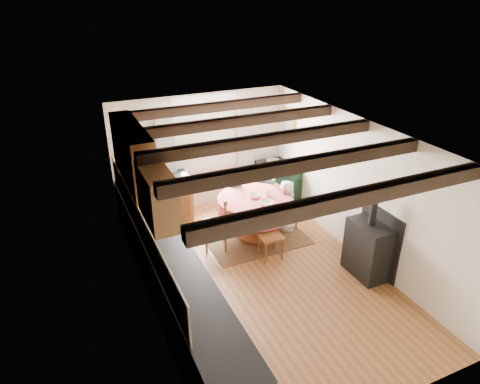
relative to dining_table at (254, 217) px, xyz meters
name	(u,v)px	position (x,y,z in m)	size (l,w,h in m)	color
floor	(260,274)	(-0.43, -1.12, -0.40)	(3.60, 5.50, 0.00)	#97612A
ceiling	(263,134)	(-0.43, -1.12, 2.00)	(3.60, 5.50, 0.00)	white
wall_back	(201,152)	(-0.43, 1.63, 0.80)	(3.60, 0.00, 2.40)	silver
wall_front	(386,329)	(-0.43, -3.87, 0.80)	(3.60, 0.00, 2.40)	silver
wall_left	(144,235)	(-2.23, -1.12, 0.80)	(0.00, 5.50, 2.40)	silver
wall_right	(357,189)	(1.37, -1.12, 0.80)	(0.00, 5.50, 2.40)	silver
beam_a	(352,198)	(-0.43, -3.12, 1.91)	(3.60, 0.16, 0.16)	black
beam_b	(301,165)	(-0.43, -2.12, 1.91)	(3.60, 0.16, 0.16)	black
beam_c	(263,140)	(-0.43, -1.12, 1.91)	(3.60, 0.16, 0.16)	black
beam_d	(235,122)	(-0.43, -0.12, 1.91)	(3.60, 0.16, 0.16)	black
beam_e	(213,107)	(-0.43, 0.88, 1.91)	(3.60, 0.16, 0.16)	black
splash_left	(141,225)	(-2.21, -0.82, 0.80)	(0.02, 4.50, 0.55)	beige
splash_back	(153,160)	(-1.43, 1.61, 0.80)	(1.40, 0.02, 0.55)	beige
base_cabinet_left	(169,275)	(-1.93, -1.12, 0.04)	(0.60, 5.30, 0.88)	brown
base_cabinet_back	(157,201)	(-1.48, 1.33, 0.04)	(1.30, 0.60, 0.88)	brown
worktop_left	(168,249)	(-1.91, -1.12, 0.50)	(0.64, 5.30, 0.04)	black
worktop_back	(156,180)	(-1.48, 1.31, 0.50)	(1.30, 0.64, 0.04)	black
wall_cabinet_glass	(132,154)	(-2.06, 0.08, 1.55)	(0.34, 1.80, 0.90)	brown
wall_cabinet_solid	(157,196)	(-2.06, -1.42, 1.50)	(0.34, 0.90, 0.70)	brown
window_frame	(205,133)	(-0.33, 1.61, 1.20)	(1.34, 0.03, 1.54)	white
window_pane	(205,133)	(-0.33, 1.62, 1.20)	(1.20, 0.01, 1.40)	white
curtain_left	(167,164)	(-1.18, 1.53, 0.70)	(0.35, 0.10, 2.10)	#AAAAAA
curtain_right	(245,152)	(0.52, 1.53, 0.70)	(0.35, 0.10, 2.10)	#AAAAAA
curtain_rod	(206,104)	(-0.33, 1.53, 1.80)	(0.03, 0.03, 2.00)	black
wall_picture	(288,124)	(1.34, 1.18, 1.30)	(0.04, 0.50, 0.60)	gold
wall_plate	(248,123)	(0.62, 1.60, 1.30)	(0.30, 0.30, 0.02)	silver
rug	(254,236)	(0.00, 0.00, -0.40)	(1.84, 1.43, 0.01)	brown
dining_table	(254,217)	(0.00, 0.00, 0.00)	(1.34, 1.34, 0.81)	#BF7366
chair_near	(271,235)	(-0.03, -0.74, 0.05)	(0.39, 0.40, 0.90)	brown
chair_left	(215,222)	(-0.79, -0.06, 0.11)	(0.44, 0.46, 1.03)	brown
chair_right	(286,206)	(0.72, 0.05, 0.05)	(0.39, 0.41, 0.91)	brown
aga_range	(277,185)	(1.04, 1.01, 0.05)	(0.63, 0.97, 0.90)	black
cast_iron_stove	(370,236)	(1.15, -1.80, 0.32)	(0.43, 0.72, 1.45)	black
child_far	(235,199)	(-0.11, 0.61, 0.13)	(0.39, 0.25, 1.06)	#324959
child_right	(286,206)	(0.66, -0.02, 0.11)	(0.50, 0.32, 1.02)	white
bowl_a	(266,203)	(0.08, -0.33, 0.43)	(0.24, 0.24, 0.06)	silver
bowl_b	(254,196)	(0.00, 0.01, 0.44)	(0.21, 0.21, 0.06)	silver
cup	(268,193)	(0.27, -0.03, 0.45)	(0.11, 0.11, 0.10)	silver
canister_tall	(145,173)	(-1.65, 1.41, 0.64)	(0.14, 0.14, 0.24)	#262628
canister_wide	(155,171)	(-1.44, 1.42, 0.63)	(0.20, 0.20, 0.22)	#262628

